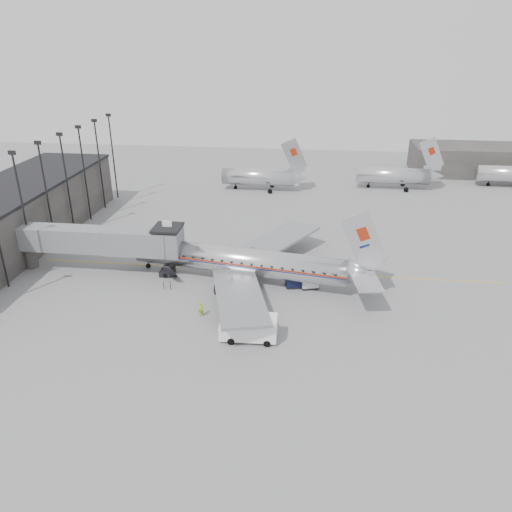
{
  "coord_description": "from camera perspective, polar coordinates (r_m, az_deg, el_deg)",
  "views": [
    {
      "loc": [
        8.58,
        -51.75,
        28.21
      ],
      "look_at": [
        2.08,
        3.45,
        3.2
      ],
      "focal_mm": 35.0,
      "sensor_mm": 36.0,
      "label": 1
    }
  ],
  "objects": [
    {
      "name": "apron_line",
      "position": [
        64.51,
        1.07,
        -1.7
      ],
      "size": [
        60.0,
        0.15,
        0.01
      ],
      "primitive_type": "cube",
      "rotation": [
        0.0,
        0.0,
        1.57
      ],
      "color": "gold",
      "rests_on": "ground"
    },
    {
      "name": "distant_aircraft_near",
      "position": [
        97.7,
        0.39,
        9.11
      ],
      "size": [
        16.39,
        3.2,
        10.26
      ],
      "color": "silver",
      "rests_on": "ground"
    },
    {
      "name": "jet_bridge",
      "position": [
        65.47,
        -16.51,
        1.65
      ],
      "size": [
        21.0,
        6.2,
        7.1
      ],
      "color": "slate",
      "rests_on": "ground"
    },
    {
      "name": "hangar",
      "position": [
        120.21,
        24.57,
        9.96
      ],
      "size": [
        30.0,
        12.0,
        6.0
      ],
      "primitive_type": "cube",
      "color": "#353231",
      "rests_on": "ground"
    },
    {
      "name": "distant_aircraft_mid",
      "position": [
        102.22,
        15.48,
        8.92
      ],
      "size": [
        16.39,
        3.2,
        10.26
      ],
      "color": "silver",
      "rests_on": "ground"
    },
    {
      "name": "baggage_cart_navy",
      "position": [
        60.35,
        4.34,
        -2.84
      ],
      "size": [
        2.22,
        1.86,
        1.54
      ],
      "rotation": [
        0.0,
        0.0,
        0.2
      ],
      "color": "black",
      "rests_on": "ground"
    },
    {
      "name": "ramp_worker",
      "position": [
        54.52,
        -6.31,
        -6.08
      ],
      "size": [
        0.61,
        0.4,
        1.66
      ],
      "primitive_type": "imported",
      "rotation": [
        0.0,
        0.0,
        -0.01
      ],
      "color": "#8ABB16",
      "rests_on": "ground"
    },
    {
      "name": "baggage_cart_white",
      "position": [
        60.31,
        6.14,
        -2.89
      ],
      "size": [
        2.38,
        2.03,
        1.62
      ],
      "rotation": [
        0.0,
        0.0,
        0.25
      ],
      "color": "silver",
      "rests_on": "ground"
    },
    {
      "name": "floodlight_masts",
      "position": [
        76.74,
        -21.81,
        7.5
      ],
      "size": [
        0.9,
        42.25,
        15.25
      ],
      "color": "black",
      "rests_on": "ground"
    },
    {
      "name": "airliner",
      "position": [
        60.84,
        -1.4,
        -0.61
      ],
      "size": [
        33.26,
        30.59,
        10.58
      ],
      "rotation": [
        0.0,
        0.0,
        -0.16
      ],
      "color": "silver",
      "rests_on": "ground"
    },
    {
      "name": "service_van",
      "position": [
        49.99,
        -0.78,
        -8.2
      ],
      "size": [
        5.73,
        2.36,
        2.68
      ],
      "rotation": [
        0.0,
        0.0,
        0.02
      ],
      "color": "white",
      "rests_on": "ground"
    },
    {
      "name": "terminal",
      "position": [
        78.82,
        -26.48,
        3.73
      ],
      "size": [
        12.0,
        46.0,
        8.0
      ],
      "primitive_type": "cube",
      "color": "#353231",
      "rests_on": "ground"
    },
    {
      "name": "ground",
      "position": [
        59.56,
        -2.39,
        -4.07
      ],
      "size": [
        160.0,
        160.0,
        0.0
      ],
      "primitive_type": "plane",
      "color": "slate",
      "rests_on": "ground"
    }
  ]
}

